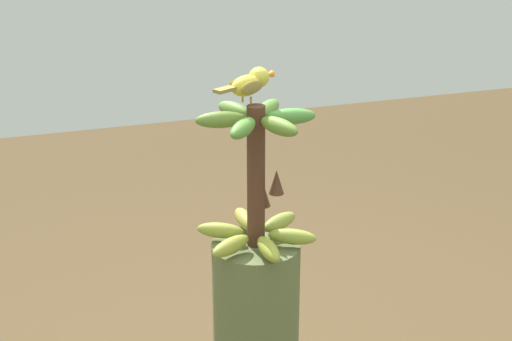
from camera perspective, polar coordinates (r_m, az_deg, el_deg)
banana_bunch at (r=1.79m, az=0.06°, el=-0.57°), size 0.28×0.30×0.35m
perched_bird at (r=1.75m, az=-0.43°, el=6.62°), size 0.17×0.10×0.08m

